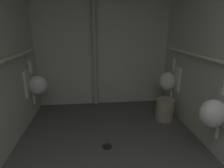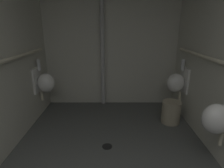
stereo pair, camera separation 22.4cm
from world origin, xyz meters
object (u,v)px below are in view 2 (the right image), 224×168
urinal_left_mid (44,82)px  floor_drain (107,146)px  urinal_right_mid (218,118)px  urinal_right_far (177,82)px  standpipe_back_wall (102,41)px  waste_bin (171,112)px

urinal_left_mid → floor_drain: urinal_left_mid is taller
urinal_left_mid → urinal_right_mid: (2.33, -1.31, 0.00)m
urinal_left_mid → urinal_right_far: size_ratio=1.00×
urinal_right_far → standpipe_back_wall: size_ratio=0.29×
urinal_left_mid → urinal_right_mid: 2.67m
standpipe_back_wall → floor_drain: (0.12, -1.44, -1.31)m
urinal_right_mid → standpipe_back_wall: bearing=126.2°
urinal_right_far → urinal_right_mid: bearing=-90.0°
urinal_right_far → waste_bin: urinal_right_far is taller
urinal_right_mid → waste_bin: 1.15m
urinal_left_mid → waste_bin: urinal_left_mid is taller
urinal_right_mid → standpipe_back_wall: (-1.33, 1.82, 0.67)m
waste_bin → floor_drain: bearing=-147.7°
urinal_left_mid → urinal_right_far: same height
urinal_right_mid → urinal_right_far: bearing=90.0°
urinal_right_mid → urinal_left_mid: bearing=150.7°
floor_drain → waste_bin: size_ratio=0.37×
urinal_left_mid → urinal_right_mid: size_ratio=1.00×
urinal_right_far → standpipe_back_wall: (-1.33, 0.51, 0.67)m
urinal_left_mid → standpipe_back_wall: 1.31m
urinal_right_far → floor_drain: urinal_right_far is taller
urinal_left_mid → urinal_right_far: bearing=0.0°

